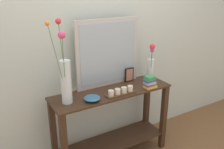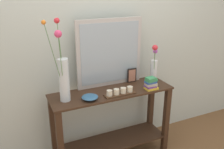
{
  "view_description": "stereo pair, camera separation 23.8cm",
  "coord_description": "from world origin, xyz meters",
  "px_view_note": "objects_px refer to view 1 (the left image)",
  "views": [
    {
      "loc": [
        -1.15,
        -1.92,
        1.8
      ],
      "look_at": [
        0.0,
        0.0,
        0.98
      ],
      "focal_mm": 38.57,
      "sensor_mm": 36.0,
      "label": 1
    },
    {
      "loc": [
        -0.94,
        -2.03,
        1.8
      ],
      "look_at": [
        0.0,
        0.0,
        0.98
      ],
      "focal_mm": 38.57,
      "sensor_mm": 36.0,
      "label": 2
    }
  ],
  "objects_px": {
    "tall_vase_left": "(65,77)",
    "candle_tray": "(121,92)",
    "mirror_leaning": "(108,53)",
    "book_stack": "(150,82)",
    "picture_frame_small": "(129,75)",
    "decorative_bowl": "(92,98)",
    "console_table": "(112,119)",
    "vase_right": "(151,66)"
  },
  "relations": [
    {
      "from": "candle_tray",
      "to": "book_stack",
      "type": "height_order",
      "value": "book_stack"
    },
    {
      "from": "console_table",
      "to": "decorative_bowl",
      "type": "relative_size",
      "value": 8.18
    },
    {
      "from": "mirror_leaning",
      "to": "book_stack",
      "type": "xyz_separation_m",
      "value": [
        0.33,
        -0.29,
        -0.29
      ]
    },
    {
      "from": "vase_right",
      "to": "book_stack",
      "type": "relative_size",
      "value": 3.36
    },
    {
      "from": "decorative_bowl",
      "to": "tall_vase_left",
      "type": "bearing_deg",
      "value": 160.86
    },
    {
      "from": "candle_tray",
      "to": "book_stack",
      "type": "xyz_separation_m",
      "value": [
        0.35,
        -0.01,
        0.03
      ]
    },
    {
      "from": "mirror_leaning",
      "to": "tall_vase_left",
      "type": "height_order",
      "value": "tall_vase_left"
    },
    {
      "from": "vase_right",
      "to": "book_stack",
      "type": "xyz_separation_m",
      "value": [
        -0.13,
        -0.15,
        -0.11
      ]
    },
    {
      "from": "picture_frame_small",
      "to": "decorative_bowl",
      "type": "bearing_deg",
      "value": -158.79
    },
    {
      "from": "picture_frame_small",
      "to": "book_stack",
      "type": "distance_m",
      "value": 0.27
    },
    {
      "from": "candle_tray",
      "to": "vase_right",
      "type": "bearing_deg",
      "value": 15.93
    },
    {
      "from": "decorative_bowl",
      "to": "candle_tray",
      "type": "bearing_deg",
      "value": -3.89
    },
    {
      "from": "console_table",
      "to": "candle_tray",
      "type": "bearing_deg",
      "value": -75.68
    },
    {
      "from": "mirror_leaning",
      "to": "vase_right",
      "type": "bearing_deg",
      "value": -17.46
    },
    {
      "from": "candle_tray",
      "to": "book_stack",
      "type": "distance_m",
      "value": 0.35
    },
    {
      "from": "console_table",
      "to": "mirror_leaning",
      "type": "distance_m",
      "value": 0.7
    },
    {
      "from": "mirror_leaning",
      "to": "vase_right",
      "type": "relative_size",
      "value": 1.65
    },
    {
      "from": "tall_vase_left",
      "to": "book_stack",
      "type": "relative_size",
      "value": 5.8
    },
    {
      "from": "candle_tray",
      "to": "mirror_leaning",
      "type": "bearing_deg",
      "value": 85.44
    },
    {
      "from": "console_table",
      "to": "mirror_leaning",
      "type": "xyz_separation_m",
      "value": [
        0.05,
        0.16,
        0.67
      ]
    },
    {
      "from": "mirror_leaning",
      "to": "decorative_bowl",
      "type": "relative_size",
      "value": 4.67
    },
    {
      "from": "vase_right",
      "to": "mirror_leaning",
      "type": "bearing_deg",
      "value": 162.54
    },
    {
      "from": "console_table",
      "to": "book_stack",
      "type": "xyz_separation_m",
      "value": [
        0.38,
        -0.13,
        0.38
      ]
    },
    {
      "from": "mirror_leaning",
      "to": "picture_frame_small",
      "type": "bearing_deg",
      "value": -8.56
    },
    {
      "from": "vase_right",
      "to": "candle_tray",
      "type": "xyz_separation_m",
      "value": [
        -0.48,
        -0.14,
        -0.14
      ]
    },
    {
      "from": "picture_frame_small",
      "to": "decorative_bowl",
      "type": "relative_size",
      "value": 1.02
    },
    {
      "from": "mirror_leaning",
      "to": "decorative_bowl",
      "type": "height_order",
      "value": "mirror_leaning"
    },
    {
      "from": "vase_right",
      "to": "tall_vase_left",
      "type": "bearing_deg",
      "value": -177.66
    },
    {
      "from": "console_table",
      "to": "picture_frame_small",
      "type": "relative_size",
      "value": 8.05
    },
    {
      "from": "console_table",
      "to": "tall_vase_left",
      "type": "relative_size",
      "value": 1.67
    },
    {
      "from": "mirror_leaning",
      "to": "picture_frame_small",
      "type": "relative_size",
      "value": 4.6
    },
    {
      "from": "tall_vase_left",
      "to": "candle_tray",
      "type": "height_order",
      "value": "tall_vase_left"
    },
    {
      "from": "console_table",
      "to": "tall_vase_left",
      "type": "xyz_separation_m",
      "value": [
        -0.49,
        -0.02,
        0.57
      ]
    },
    {
      "from": "console_table",
      "to": "book_stack",
      "type": "bearing_deg",
      "value": -18.88
    },
    {
      "from": "tall_vase_left",
      "to": "decorative_bowl",
      "type": "relative_size",
      "value": 4.9
    },
    {
      "from": "book_stack",
      "to": "console_table",
      "type": "bearing_deg",
      "value": 161.12
    },
    {
      "from": "mirror_leaning",
      "to": "tall_vase_left",
      "type": "xyz_separation_m",
      "value": [
        -0.54,
        -0.18,
        -0.1
      ]
    },
    {
      "from": "tall_vase_left",
      "to": "vase_right",
      "type": "bearing_deg",
      "value": 2.34
    },
    {
      "from": "console_table",
      "to": "candle_tray",
      "type": "height_order",
      "value": "candle_tray"
    },
    {
      "from": "mirror_leaning",
      "to": "book_stack",
      "type": "distance_m",
      "value": 0.53
    },
    {
      "from": "picture_frame_small",
      "to": "book_stack",
      "type": "relative_size",
      "value": 1.2
    },
    {
      "from": "mirror_leaning",
      "to": "candle_tray",
      "type": "height_order",
      "value": "mirror_leaning"
    }
  ]
}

